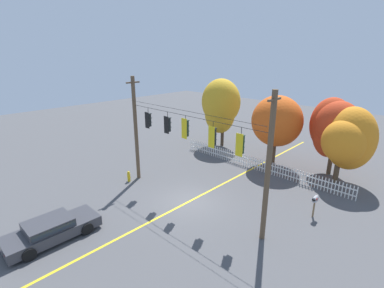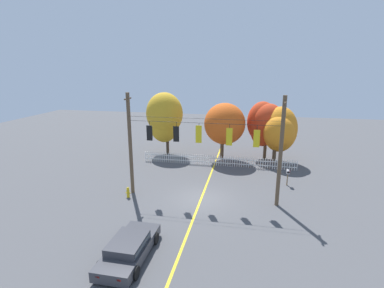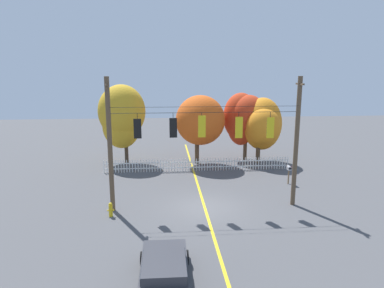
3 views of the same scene
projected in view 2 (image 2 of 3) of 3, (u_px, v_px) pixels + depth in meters
ground at (201, 198)px, 21.88m from camera, size 80.00×80.00×0.00m
lane_centerline_stripe at (201, 198)px, 21.88m from camera, size 0.16×36.00×0.01m
signal_support_span at (202, 147)px, 20.86m from camera, size 11.19×1.10×7.79m
traffic_signal_westbound_side at (150, 133)px, 21.35m from camera, size 0.43×0.38×1.42m
traffic_signal_northbound_secondary at (177, 134)px, 20.96m from camera, size 0.43×0.38×1.41m
traffic_signal_southbound_primary at (199, 134)px, 20.64m from camera, size 0.43×0.38×1.41m
traffic_signal_eastbound_side at (229, 136)px, 20.25m from camera, size 0.43×0.38×1.49m
traffic_signal_northbound_primary at (257, 138)px, 19.91m from camera, size 0.43×0.38×1.52m
white_picket_fence at (218, 161)px, 28.99m from camera, size 15.16×0.06×1.05m
autumn_maple_near_fence at (164, 118)px, 32.16m from camera, size 4.07×3.62×6.92m
autumn_maple_mid at (223, 124)px, 30.14m from camera, size 4.23×4.05×6.04m
autumn_oak_far_east at (264, 123)px, 30.45m from camera, size 3.80×3.21×6.13m
autumn_maple_far_west at (280, 130)px, 29.26m from camera, size 3.44×3.88×5.76m
parked_car at (129, 248)px, 14.90m from camera, size 2.07×4.64×1.15m
fire_hydrant at (128, 192)px, 21.95m from camera, size 0.38×0.22×0.83m
roadside_mailbox at (288, 173)px, 24.03m from camera, size 0.25×0.44×1.36m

